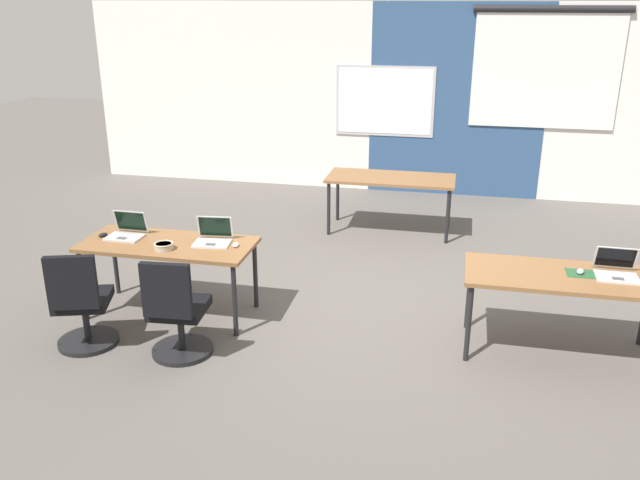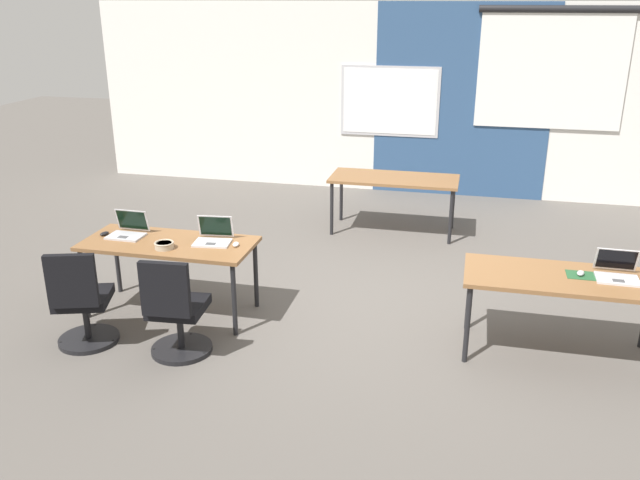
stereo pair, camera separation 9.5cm
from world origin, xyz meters
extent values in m
plane|color=#56514C|center=(0.00, 0.00, 0.00)|extent=(24.00, 24.00, 0.00)
cube|color=silver|center=(0.00, 4.20, 1.40)|extent=(10.00, 0.20, 2.80)
cube|color=#2D4C75|center=(0.72, 4.09, 1.40)|extent=(2.54, 0.01, 2.80)
cube|color=#B7B7BC|center=(-0.34, 4.09, 1.38)|extent=(1.48, 0.02, 1.04)
cube|color=white|center=(-0.34, 4.08, 1.38)|extent=(1.40, 0.02, 0.96)
cube|color=white|center=(1.91, 4.08, 1.86)|extent=(2.00, 0.02, 1.57)
cylinder|color=black|center=(1.91, 4.08, 2.70)|extent=(2.10, 0.10, 0.10)
cube|color=brown|center=(-1.75, -0.60, 0.70)|extent=(1.60, 0.70, 0.04)
cylinder|color=black|center=(-2.49, -0.90, 0.34)|extent=(0.04, 0.04, 0.68)
cylinder|color=black|center=(-1.01, -0.90, 0.34)|extent=(0.04, 0.04, 0.68)
cylinder|color=black|center=(-2.49, -0.30, 0.34)|extent=(0.04, 0.04, 0.68)
cylinder|color=black|center=(-1.01, -0.30, 0.34)|extent=(0.04, 0.04, 0.68)
cube|color=brown|center=(1.75, -0.60, 0.70)|extent=(1.60, 0.70, 0.04)
cylinder|color=black|center=(1.01, -0.90, 0.34)|extent=(0.04, 0.04, 0.68)
cylinder|color=black|center=(1.01, -0.30, 0.34)|extent=(0.04, 0.04, 0.68)
cube|color=brown|center=(0.00, 2.20, 0.70)|extent=(1.60, 0.70, 0.04)
cylinder|color=black|center=(-0.74, 1.90, 0.34)|extent=(0.04, 0.04, 0.68)
cylinder|color=black|center=(0.74, 1.90, 0.34)|extent=(0.04, 0.04, 0.68)
cylinder|color=black|center=(-0.74, 2.50, 0.34)|extent=(0.04, 0.04, 0.68)
cylinder|color=black|center=(0.74, 2.50, 0.34)|extent=(0.04, 0.04, 0.68)
cube|color=#B7B7BC|center=(-2.20, -0.58, 0.73)|extent=(0.33, 0.24, 0.02)
cube|color=#4C4C4F|center=(-2.20, -0.63, 0.74)|extent=(0.09, 0.06, 0.00)
cube|color=#B7B7BC|center=(-2.20, -0.43, 0.84)|extent=(0.33, 0.07, 0.21)
cube|color=black|center=(-2.20, -0.44, 0.85)|extent=(0.30, 0.06, 0.19)
ellipsoid|color=black|center=(-2.42, -0.58, 0.74)|extent=(0.08, 0.11, 0.03)
cylinder|color=black|center=(-2.23, -1.32, 0.02)|extent=(0.52, 0.52, 0.04)
cylinder|color=black|center=(-2.23, -1.32, 0.21)|extent=(0.06, 0.06, 0.34)
cube|color=black|center=(-2.23, -1.32, 0.42)|extent=(0.55, 0.55, 0.08)
cube|color=black|center=(-2.15, -1.55, 0.69)|extent=(0.40, 0.18, 0.46)
sphere|color=black|center=(-2.30, -1.09, 0.02)|extent=(0.04, 0.04, 0.04)
sphere|color=black|center=(-1.99, -1.32, 0.02)|extent=(0.04, 0.04, 0.04)
sphere|color=black|center=(-2.42, -1.45, 0.02)|extent=(0.04, 0.04, 0.04)
cube|color=silver|center=(2.15, -0.59, 0.73)|extent=(0.33, 0.24, 0.02)
cube|color=#4C4C4F|center=(2.15, -0.64, 0.74)|extent=(0.09, 0.06, 0.00)
cube|color=silver|center=(2.15, -0.43, 0.84)|extent=(0.33, 0.09, 0.21)
cube|color=black|center=(2.15, -0.44, 0.84)|extent=(0.30, 0.08, 0.18)
cube|color=#23512D|center=(1.88, -0.55, 0.72)|extent=(0.22, 0.19, 0.00)
ellipsoid|color=#B2B2B7|center=(1.88, -0.55, 0.74)|extent=(0.08, 0.11, 0.03)
cube|color=silver|center=(-1.33, -0.56, 0.73)|extent=(0.35, 0.27, 0.02)
cube|color=#4C4C4F|center=(-1.33, -0.61, 0.74)|extent=(0.10, 0.07, 0.00)
cube|color=silver|center=(-1.35, -0.42, 0.84)|extent=(0.33, 0.10, 0.22)
cube|color=black|center=(-1.35, -0.42, 0.85)|extent=(0.30, 0.08, 0.19)
ellipsoid|color=silver|center=(-1.10, -0.56, 0.74)|extent=(0.07, 0.11, 0.03)
cylinder|color=black|center=(-1.36, -1.28, 0.02)|extent=(0.52, 0.52, 0.04)
cylinder|color=black|center=(-1.36, -1.28, 0.21)|extent=(0.06, 0.06, 0.34)
cube|color=black|center=(-1.36, -1.28, 0.42)|extent=(0.47, 0.47, 0.08)
cube|color=black|center=(-1.34, -1.53, 0.69)|extent=(0.40, 0.09, 0.46)
sphere|color=black|center=(-1.38, -1.05, 0.02)|extent=(0.04, 0.04, 0.04)
sphere|color=black|center=(-1.13, -1.34, 0.02)|extent=(0.04, 0.04, 0.04)
sphere|color=black|center=(-1.57, -1.37, 0.02)|extent=(0.04, 0.04, 0.04)
cylinder|color=tan|center=(-1.71, -0.77, 0.75)|extent=(0.17, 0.17, 0.05)
torus|color=tan|center=(-1.71, -0.77, 0.78)|extent=(0.18, 0.18, 0.02)
cylinder|color=gold|center=(-1.71, -0.77, 0.77)|extent=(0.14, 0.14, 0.01)
camera|label=1|loc=(0.85, -5.89, 2.86)|focal=37.06mm
camera|label=2|loc=(0.95, -5.86, 2.86)|focal=37.06mm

